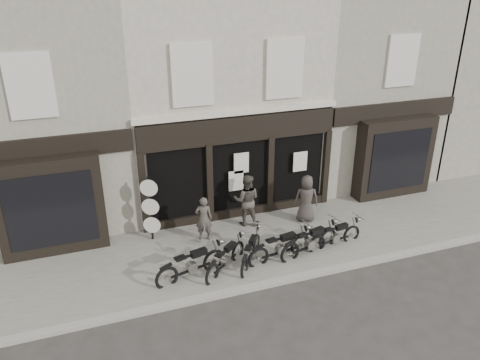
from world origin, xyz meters
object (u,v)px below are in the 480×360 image
object	(u,v)px
motorcycle_5	(335,237)
advert_sign_post	(151,212)
motorcycle_1	(226,260)
man_left	(204,218)
man_centre	(247,200)
motorcycle_2	(251,253)
motorcycle_4	(310,244)
motorcycle_3	(281,249)
motorcycle_0	(192,266)
man_right	(306,199)

from	to	relation	value
motorcycle_5	advert_sign_post	xyz separation A→B (m)	(-5.61, 2.35, 0.77)
motorcycle_1	man_left	world-z (taller)	man_left
motorcycle_5	man_centre	size ratio (longest dim) A/B	1.09
motorcycle_2	motorcycle_1	bearing A→B (deg)	134.65
motorcycle_4	motorcycle_5	world-z (taller)	motorcycle_4
motorcycle_3	man_centre	world-z (taller)	man_centre
motorcycle_4	advert_sign_post	bearing A→B (deg)	138.15
motorcycle_5	man_centre	distance (m)	3.30
motorcycle_1	advert_sign_post	bearing A→B (deg)	86.68
motorcycle_0	man_centre	distance (m)	3.61
motorcycle_0	motorcycle_2	size ratio (longest dim) A/B	1.27
motorcycle_1	man_right	distance (m)	4.15
motorcycle_5	motorcycle_2	bearing A→B (deg)	171.36
motorcycle_2	man_right	xyz separation A→B (m)	(2.78, 1.78, 0.60)
motorcycle_0	motorcycle_4	bearing A→B (deg)	-15.55
motorcycle_1	motorcycle_5	bearing A→B (deg)	-38.63
advert_sign_post	motorcycle_3	bearing A→B (deg)	-12.52
motorcycle_1	motorcycle_3	distance (m)	1.79
motorcycle_3	man_left	distance (m)	2.77
motorcycle_4	advert_sign_post	distance (m)	5.30
motorcycle_3	advert_sign_post	xyz separation A→B (m)	(-3.60, 2.47, 0.73)
motorcycle_3	motorcycle_4	bearing A→B (deg)	-10.59
motorcycle_1	advert_sign_post	world-z (taller)	advert_sign_post
man_left	man_centre	size ratio (longest dim) A/B	0.82
man_right	advert_sign_post	distance (m)	5.47
motorcycle_0	man_right	bearing A→B (deg)	7.20
motorcycle_3	man_left	size ratio (longest dim) A/B	1.47
motorcycle_4	man_left	size ratio (longest dim) A/B	1.46
motorcycle_4	advert_sign_post	size ratio (longest dim) A/B	0.94
advert_sign_post	man_left	bearing A→B (deg)	3.18
motorcycle_3	man_centre	bearing A→B (deg)	86.69
motorcycle_0	motorcycle_4	distance (m)	3.88
motorcycle_3	motorcycle_0	bearing A→B (deg)	170.80
motorcycle_1	motorcycle_2	xyz separation A→B (m)	(0.86, 0.13, -0.01)
motorcycle_1	motorcycle_5	xyz separation A→B (m)	(3.80, 0.08, -0.01)
motorcycle_0	motorcycle_3	xyz separation A→B (m)	(2.86, 0.00, -0.00)
motorcycle_2	man_left	bearing A→B (deg)	65.91
motorcycle_2	man_left	world-z (taller)	man_left
motorcycle_5	man_right	xyz separation A→B (m)	(-0.17, 1.83, 0.60)
man_left	man_right	distance (m)	3.80
man_left	advert_sign_post	bearing A→B (deg)	-1.45
motorcycle_2	motorcycle_3	size ratio (longest dim) A/B	0.78
motorcycle_0	motorcycle_3	bearing A→B (deg)	-15.19
motorcycle_4	motorcycle_5	bearing A→B (deg)	-5.69
motorcycle_3	man_right	xyz separation A→B (m)	(1.84, 1.94, 0.56)
motorcycle_3	motorcycle_1	bearing A→B (deg)	169.79
motorcycle_2	advert_sign_post	distance (m)	3.60
advert_sign_post	motorcycle_0	bearing A→B (deg)	-51.45
motorcycle_4	motorcycle_5	xyz separation A→B (m)	(0.99, 0.14, -0.04)
motorcycle_5	motorcycle_1	bearing A→B (deg)	173.59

